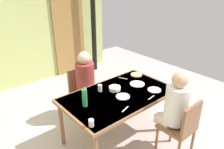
{
  "coord_description": "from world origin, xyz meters",
  "views": [
    {
      "loc": [
        -1.36,
        -1.95,
        2.25
      ],
      "look_at": [
        0.43,
        0.13,
        1.0
      ],
      "focal_mm": 34.36,
      "sensor_mm": 36.0,
      "label": 1
    }
  ],
  "objects": [
    {
      "name": "door_wooden",
      "position": [
        1.21,
        2.66,
        1.0
      ],
      "size": [
        0.8,
        0.05,
        2.0
      ],
      "primitive_type": "cube",
      "color": "olive",
      "rests_on": "ground_plane"
    },
    {
      "name": "person_far_diner",
      "position": [
        0.34,
        0.67,
        0.78
      ],
      "size": [
        0.3,
        0.37,
        0.77
      ],
      "rotation": [
        0.0,
        0.0,
        3.14
      ],
      "color": "maroon",
      "rests_on": "ground_plane"
    },
    {
      "name": "dinner_plate_near_right",
      "position": [
        0.89,
        -0.27,
        0.76
      ],
      "size": [
        0.2,
        0.2,
        0.01
      ],
      "primitive_type": "cylinder",
      "color": "white",
      "rests_on": "dining_table"
    },
    {
      "name": "bread_plate_sliced",
      "position": [
        1.08,
        0.26,
        0.76
      ],
      "size": [
        0.19,
        0.19,
        0.02
      ],
      "primitive_type": "cylinder",
      "color": "#DBB77A",
      "rests_on": "dining_table"
    },
    {
      "name": "cutlery_fork_near",
      "position": [
        0.82,
        0.32,
        0.75
      ],
      "size": [
        0.08,
        0.14,
        0.0
      ],
      "primitive_type": "cube",
      "rotation": [
        0.0,
        0.0,
        5.18
      ],
      "color": "silver",
      "rests_on": "dining_table"
    },
    {
      "name": "drinking_glass_by_far_diner",
      "position": [
        0.27,
        0.22,
        0.8
      ],
      "size": [
        0.06,
        0.06,
        0.1
      ],
      "primitive_type": "cylinder",
      "color": "silver",
      "rests_on": "dining_table"
    },
    {
      "name": "stove_pipe_column",
      "position": [
        1.76,
        2.39,
        1.39
      ],
      "size": [
        0.12,
        0.12,
        2.78
      ],
      "primitive_type": "cylinder",
      "color": "black",
      "rests_on": "ground_plane"
    },
    {
      "name": "ground_plane",
      "position": [
        0.0,
        0.0,
        0.0
      ],
      "size": [
        7.12,
        7.12,
        0.0
      ],
      "primitive_type": "plane",
      "color": "#BBB2AF"
    },
    {
      "name": "wall_back",
      "position": [
        0.0,
        2.74,
        1.39
      ],
      "size": [
        4.52,
        0.1,
        2.78
      ],
      "primitive_type": "cube",
      "color": "#B0BE71",
      "rests_on": "ground_plane"
    },
    {
      "name": "dinner_plate_far_center",
      "position": [
        0.84,
        0.02,
        0.76
      ],
      "size": [
        0.23,
        0.23,
        0.01
      ],
      "primitive_type": "cylinder",
      "color": "white",
      "rests_on": "dining_table"
    },
    {
      "name": "cutlery_knife_far",
      "position": [
        0.7,
        -0.38,
        0.75
      ],
      "size": [
        0.15,
        0.04,
        0.0
      ],
      "primitive_type": "cube",
      "rotation": [
        0.0,
        0.0,
        3.29
      ],
      "color": "silver",
      "rests_on": "dining_table"
    },
    {
      "name": "dining_table",
      "position": [
        0.43,
        -0.02,
        0.69
      ],
      "size": [
        1.59,
        0.95,
        0.75
      ],
      "color": "brown",
      "rests_on": "ground_plane"
    },
    {
      "name": "dinner_plate_near_left",
      "position": [
        0.41,
        -0.11,
        0.76
      ],
      "size": [
        0.19,
        0.19,
        0.01
      ],
      "primitive_type": "cylinder",
      "color": "white",
      "rests_on": "dining_table"
    },
    {
      "name": "serving_bowl_center",
      "position": [
        0.46,
        0.11,
        0.78
      ],
      "size": [
        0.17,
        0.17,
        0.05
      ],
      "primitive_type": "cylinder",
      "color": "#F0E9CC",
      "rests_on": "dining_table"
    },
    {
      "name": "water_bottle_green_near",
      "position": [
        -0.11,
        0.04,
        0.88
      ],
      "size": [
        0.07,
        0.07,
        0.28
      ],
      "color": "#299751",
      "rests_on": "dining_table"
    },
    {
      "name": "drinking_glass_by_near_diner",
      "position": [
        -0.29,
        -0.35,
        0.8
      ],
      "size": [
        0.06,
        0.06,
        0.09
      ],
      "primitive_type": "cylinder",
      "color": "silver",
      "rests_on": "dining_table"
    },
    {
      "name": "chair_far_diner",
      "position": [
        0.34,
        0.81,
        0.5
      ],
      "size": [
        0.4,
        0.4,
        0.87
      ],
      "rotation": [
        0.0,
        0.0,
        3.14
      ],
      "color": "brown",
      "rests_on": "ground_plane"
    },
    {
      "name": "chair_near_diner",
      "position": [
        0.78,
        -0.84,
        0.5
      ],
      "size": [
        0.4,
        0.4,
        0.87
      ],
      "color": "brown",
      "rests_on": "ground_plane"
    },
    {
      "name": "person_near_diner",
      "position": [
        0.78,
        -0.71,
        0.78
      ],
      "size": [
        0.3,
        0.37,
        0.77
      ],
      "color": "silver",
      "rests_on": "ground_plane"
    },
    {
      "name": "cutlery_knife_near",
      "position": [
        0.23,
        -0.35,
        0.75
      ],
      "size": [
        0.15,
        0.06,
        0.0
      ],
      "primitive_type": "cube",
      "rotation": [
        0.0,
        0.0,
        0.28
      ],
      "color": "silver",
      "rests_on": "dining_table"
    }
  ]
}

